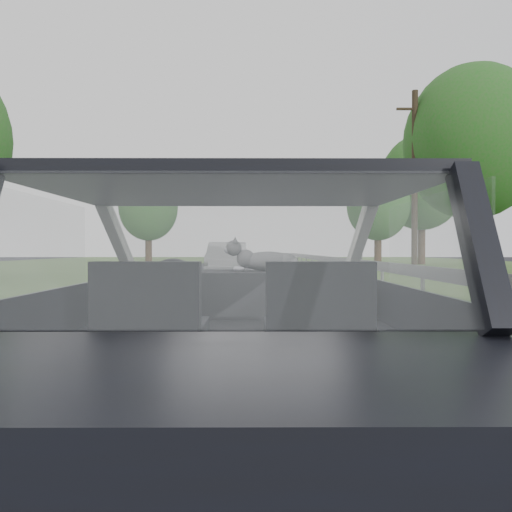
{
  "coord_description": "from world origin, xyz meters",
  "views": [
    {
      "loc": [
        0.09,
        -2.69,
        1.15
      ],
      "look_at": [
        0.11,
        0.58,
        1.1
      ],
      "focal_mm": 35.0,
      "sensor_mm": 36.0,
      "label": 1
    }
  ],
  "objects_px": {
    "cat": "(268,260)",
    "other_car": "(227,260)",
    "subject_car": "(236,327)",
    "highway_sign": "(362,250)",
    "utility_pole": "(415,183)"
  },
  "relations": [
    {
      "from": "subject_car",
      "to": "highway_sign",
      "type": "distance_m",
      "value": 22.36
    },
    {
      "from": "subject_car",
      "to": "cat",
      "type": "distance_m",
      "value": 0.75
    },
    {
      "from": "subject_car",
      "to": "utility_pole",
      "type": "bearing_deg",
      "value": 69.52
    },
    {
      "from": "subject_car",
      "to": "utility_pole",
      "type": "relative_size",
      "value": 0.49
    },
    {
      "from": "highway_sign",
      "to": "utility_pole",
      "type": "height_order",
      "value": "utility_pole"
    },
    {
      "from": "subject_car",
      "to": "utility_pole",
      "type": "height_order",
      "value": "utility_pole"
    },
    {
      "from": "other_car",
      "to": "utility_pole",
      "type": "xyz_separation_m",
      "value": [
        8.19,
        1.8,
        3.36
      ]
    },
    {
      "from": "subject_car",
      "to": "highway_sign",
      "type": "bearing_deg",
      "value": 76.03
    },
    {
      "from": "subject_car",
      "to": "cat",
      "type": "relative_size",
      "value": 7.85
    },
    {
      "from": "cat",
      "to": "utility_pole",
      "type": "distance_m",
      "value": 20.2
    },
    {
      "from": "cat",
      "to": "highway_sign",
      "type": "xyz_separation_m",
      "value": [
        5.21,
        21.06,
        0.02
      ]
    },
    {
      "from": "utility_pole",
      "to": "highway_sign",
      "type": "bearing_deg",
      "value": 127.74
    },
    {
      "from": "subject_car",
      "to": "highway_sign",
      "type": "relative_size",
      "value": 1.83
    },
    {
      "from": "other_car",
      "to": "highway_sign",
      "type": "relative_size",
      "value": 2.0
    },
    {
      "from": "cat",
      "to": "other_car",
      "type": "relative_size",
      "value": 0.12
    }
  ]
}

